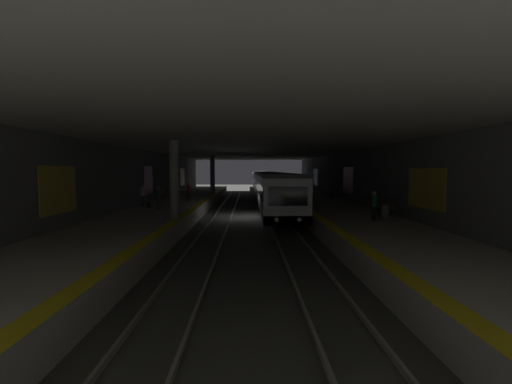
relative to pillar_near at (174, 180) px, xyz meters
name	(u,v)px	position (x,y,z in m)	size (l,w,h in m)	color
ground_plane	(249,217)	(7.93, -4.35, -3.33)	(120.00, 120.00, 0.00)	#42423F
track_left	(276,216)	(7.93, -6.55, -3.25)	(60.00, 1.53, 0.16)	gray
track_right	(223,216)	(7.93, -2.15, -3.25)	(60.00, 1.53, 0.16)	gray
platform_left	(328,210)	(7.93, -10.90, -2.80)	(60.00, 5.30, 1.06)	#B7B2A8
platform_right	(170,211)	(7.93, 2.20, -2.80)	(60.00, 5.30, 1.06)	#B7B2A8
wall_left	(363,183)	(7.95, -13.80, -0.52)	(60.00, 0.56, 5.60)	slate
wall_right	(134,183)	(7.95, 5.10, -0.52)	(60.00, 0.56, 5.60)	slate
ceiling_slab	(249,147)	(7.93, -4.35, 2.47)	(60.00, 19.40, 0.40)	#ADAAA3
pillar_near	(174,180)	(0.00, 0.00, 0.00)	(0.56, 0.56, 4.55)	gray
pillar_far	(212,175)	(19.95, 0.00, 0.00)	(0.56, 0.56, 4.55)	gray
metro_train	(265,183)	(27.05, -6.55, -1.30)	(55.17, 2.83, 3.49)	silver
bench_left_near	(385,207)	(1.18, -12.88, -1.75)	(1.70, 0.47, 0.86)	#262628
bench_left_mid	(333,193)	(14.12, -12.88, -1.75)	(1.70, 0.47, 0.86)	#262628
bench_right_near	(164,193)	(13.71, 4.18, -1.75)	(1.70, 0.47, 0.86)	#262628
bench_right_mid	(177,190)	(19.99, 4.18, -1.75)	(1.70, 0.47, 0.86)	#262628
person_waiting_near	(189,191)	(11.04, 1.20, -1.37)	(0.60, 0.23, 1.67)	#343434
person_walking_mid	(143,195)	(6.55, 3.97, -1.40)	(0.60, 0.22, 1.62)	#414141
person_standing_far	(158,198)	(4.22, 2.10, -1.38)	(0.60, 0.23, 1.66)	#474747
person_boarding	(374,205)	(-0.95, -11.32, -1.37)	(0.60, 0.23, 1.67)	black
suitcase_rolling	(383,213)	(0.12, -12.29, -1.97)	(0.33, 0.21, 0.91)	black
backpack_on_floor	(149,205)	(5.80, 3.26, -2.08)	(0.30, 0.20, 0.40)	black
trash_bin	(385,212)	(-0.52, -12.15, -1.85)	(0.44, 0.44, 0.85)	#595B5E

